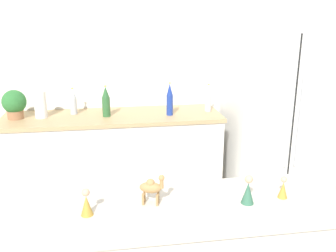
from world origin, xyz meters
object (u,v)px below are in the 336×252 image
object	(u,v)px
potted_plant	(14,104)
camel_figurine	(152,187)
back_bottle_1	(73,102)
wise_man_figurine_crimson	(248,191)
refrigerator	(275,116)
back_bottle_0	(106,102)
paper_towel_roll	(40,105)
back_bottle_3	(170,100)
wise_man_figurine_blue	(283,189)
wise_man_figurine_purple	(87,204)
back_bottle_2	(208,98)

from	to	relation	value
potted_plant	camel_figurine	size ratio (longest dim) A/B	1.72
back_bottle_1	wise_man_figurine_crimson	world-z (taller)	back_bottle_1
refrigerator	back_bottle_0	xyz separation A→B (m)	(-1.65, 0.04, 0.19)
paper_towel_roll	camel_figurine	size ratio (longest dim) A/B	1.60
back_bottle_3	wise_man_figurine_blue	xyz separation A→B (m)	(0.28, -1.80, -0.05)
refrigerator	wise_man_figurine_purple	world-z (taller)	refrigerator
refrigerator	wise_man_figurine_crimson	size ratio (longest dim) A/B	11.60
camel_figurine	wise_man_figurine_crimson	bearing A→B (deg)	-8.23
camel_figurine	back_bottle_1	bearing A→B (deg)	105.14
refrigerator	wise_man_figurine_blue	world-z (taller)	refrigerator
wise_man_figurine_crimson	wise_man_figurine_purple	bearing A→B (deg)	179.39
camel_figurine	wise_man_figurine_purple	xyz separation A→B (m)	(-0.30, -0.06, -0.03)
refrigerator	back_bottle_0	size ratio (longest dim) A/B	5.86
refrigerator	wise_man_figurine_purple	xyz separation A→B (m)	(-1.74, -1.82, 0.16)
potted_plant	paper_towel_roll	world-z (taller)	potted_plant
camel_figurine	refrigerator	bearing A→B (deg)	50.84
back_bottle_1	back_bottle_3	world-z (taller)	back_bottle_3
refrigerator	back_bottle_0	world-z (taller)	refrigerator
wise_man_figurine_crimson	refrigerator	bearing A→B (deg)	61.85
back_bottle_0	back_bottle_2	size ratio (longest dim) A/B	1.08
back_bottle_3	back_bottle_1	bearing A→B (deg)	168.88
back_bottle_1	camel_figurine	size ratio (longest dim) A/B	1.65
wise_man_figurine_purple	refrigerator	bearing A→B (deg)	46.32
paper_towel_roll	refrigerator	bearing A→B (deg)	-2.40
back_bottle_2	potted_plant	bearing A→B (deg)	179.55
camel_figurine	wise_man_figurine_blue	xyz separation A→B (m)	(0.65, -0.04, -0.04)
back_bottle_1	wise_man_figurine_crimson	bearing A→B (deg)	-63.91
refrigerator	wise_man_figurine_blue	distance (m)	1.97
potted_plant	wise_man_figurine_purple	distance (m)	2.05
back_bottle_0	wise_man_figurine_crimson	xyz separation A→B (m)	(0.67, -1.87, -0.03)
back_bottle_2	back_bottle_3	distance (m)	0.40
wise_man_figurine_blue	wise_man_figurine_crimson	size ratio (longest dim) A/B	0.78
potted_plant	back_bottle_3	distance (m)	1.41
paper_towel_roll	back_bottle_2	xyz separation A→B (m)	(1.57, -0.01, 0.01)
camel_figurine	back_bottle_3	bearing A→B (deg)	78.04
paper_towel_roll	back_bottle_0	world-z (taller)	back_bottle_0
refrigerator	back_bottle_1	xyz separation A→B (m)	(-1.96, 0.17, 0.17)
paper_towel_roll	wise_man_figurine_purple	world-z (taller)	paper_towel_roll
refrigerator	back_bottle_1	world-z (taller)	refrigerator
wise_man_figurine_purple	wise_man_figurine_blue	bearing A→B (deg)	1.11
wise_man_figurine_crimson	potted_plant	bearing A→B (deg)	127.79
potted_plant	back_bottle_0	distance (m)	0.82
paper_towel_roll	wise_man_figurine_purple	distance (m)	1.98
back_bottle_1	wise_man_figurine_purple	size ratio (longest dim) A/B	1.93
back_bottle_3	wise_man_figurine_blue	distance (m)	1.82
back_bottle_0	wise_man_figurine_blue	bearing A→B (deg)	-64.87
paper_towel_roll	wise_man_figurine_blue	bearing A→B (deg)	-52.42
potted_plant	wise_man_figurine_purple	xyz separation A→B (m)	(0.73, -1.91, -0.03)
back_bottle_2	wise_man_figurine_crimson	xyz separation A→B (m)	(-0.31, -1.91, -0.02)
potted_plant	back_bottle_0	world-z (taller)	back_bottle_0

